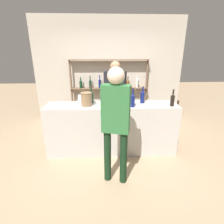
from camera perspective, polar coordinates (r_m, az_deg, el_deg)
ground_plane at (r=3.67m, az=0.00°, el=-12.26°), size 16.00×16.00×0.00m
bar_counter at (r=3.44m, az=0.00°, el=-5.35°), size 2.47×0.53×0.97m
back_wall at (r=5.01m, az=-1.02°, el=13.37°), size 4.07×0.12×2.80m
back_shelf at (r=4.87m, az=-0.91°, el=10.01°), size 2.13×0.18×1.71m
counter_bottle_0 at (r=3.39m, az=-6.77°, el=5.07°), size 0.08×0.08×0.32m
counter_bottle_1 at (r=3.39m, az=9.93°, el=5.04°), size 0.08×0.08×0.34m
counter_bottle_2 at (r=3.34m, az=19.14°, el=3.83°), size 0.07×0.07×0.31m
counter_bottle_3 at (r=3.26m, az=6.00°, el=4.55°), size 0.09×0.09×0.34m
counter_bottle_4 at (r=3.13m, az=6.75°, el=3.97°), size 0.08×0.08×0.34m
wine_glass at (r=3.23m, az=0.10°, el=4.34°), size 0.08×0.08×0.16m
ice_bucket at (r=3.20m, az=-8.33°, el=4.15°), size 0.21×0.21×0.25m
cork_jar at (r=3.39m, az=-10.10°, el=4.13°), size 0.11×0.11×0.16m
server_behind_counter at (r=4.06m, az=1.03°, el=6.22°), size 0.52×0.35×1.71m
customer_center at (r=2.41m, az=1.23°, el=-1.88°), size 0.41×0.26×1.73m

